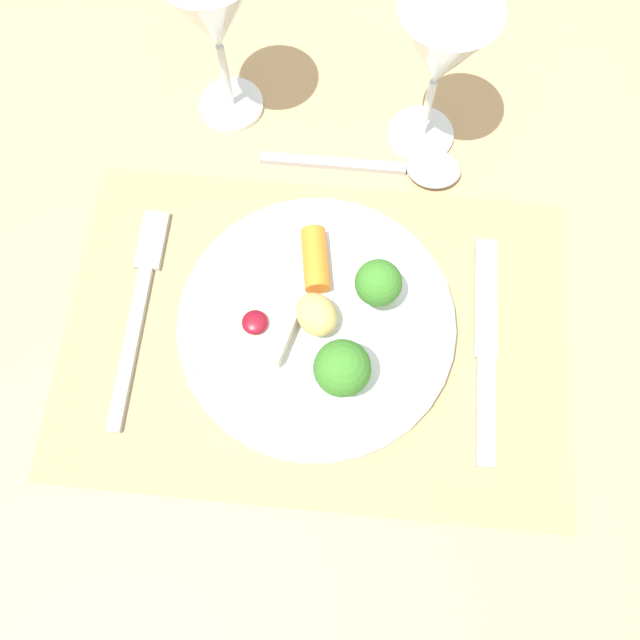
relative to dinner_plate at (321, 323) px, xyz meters
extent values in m
plane|color=#4C4742|center=(0.00, 0.00, -0.75)|extent=(8.00, 8.00, 0.00)
cube|color=tan|center=(0.00, 0.00, -0.03)|extent=(1.30, 0.93, 0.03)
cylinder|color=tan|center=(-0.58, 0.39, -0.40)|extent=(0.06, 0.06, 0.70)
cube|color=#9E895B|center=(0.00, 0.00, -0.02)|extent=(0.46, 0.31, 0.00)
cylinder|color=silver|center=(0.00, 0.00, -0.01)|extent=(0.25, 0.25, 0.02)
torus|color=silver|center=(0.00, 0.00, 0.00)|extent=(0.25, 0.25, 0.01)
cube|color=beige|center=(-0.06, -0.01, 0.01)|extent=(0.07, 0.06, 0.02)
ellipsoid|color=maroon|center=(-0.06, -0.01, 0.02)|extent=(0.02, 0.02, 0.01)
cylinder|color=#84B256|center=(0.05, 0.03, 0.01)|extent=(0.01, 0.01, 0.02)
sphere|color=#387A28|center=(0.05, 0.03, 0.03)|extent=(0.04, 0.04, 0.04)
cylinder|color=#84B256|center=(0.02, -0.05, 0.01)|extent=(0.01, 0.01, 0.02)
sphere|color=#387A28|center=(0.02, -0.05, 0.03)|extent=(0.05, 0.05, 0.05)
cylinder|color=orange|center=(-0.01, 0.06, 0.01)|extent=(0.03, 0.06, 0.02)
ellipsoid|color=tan|center=(0.00, 0.00, 0.02)|extent=(0.05, 0.05, 0.03)
cube|color=#B2B2B7|center=(-0.17, -0.03, -0.01)|extent=(0.01, 0.15, 0.01)
cube|color=#B2B2B7|center=(-0.17, 0.07, -0.01)|extent=(0.02, 0.06, 0.01)
cube|color=#B2B2B7|center=(0.15, -0.06, -0.01)|extent=(0.02, 0.10, 0.01)
cube|color=#B2B2B7|center=(0.15, 0.04, -0.01)|extent=(0.02, 0.12, 0.00)
cube|color=#B2B2B7|center=(0.00, 0.18, -0.02)|extent=(0.15, 0.01, 0.01)
ellipsoid|color=#B2B2B7|center=(0.10, 0.18, -0.01)|extent=(0.05, 0.04, 0.02)
cylinder|color=white|center=(0.08, 0.22, -0.02)|extent=(0.07, 0.07, 0.01)
cylinder|color=white|center=(0.08, 0.22, 0.02)|extent=(0.01, 0.01, 0.07)
cone|color=white|center=(0.08, 0.22, 0.10)|extent=(0.09, 0.09, 0.08)
cylinder|color=white|center=(-0.12, 0.24, -0.02)|extent=(0.07, 0.07, 0.01)
cylinder|color=white|center=(-0.12, 0.24, 0.03)|extent=(0.01, 0.01, 0.08)
cone|color=white|center=(-0.12, 0.24, 0.11)|extent=(0.09, 0.09, 0.08)
camera|label=1|loc=(0.02, -0.18, 0.52)|focal=35.00mm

